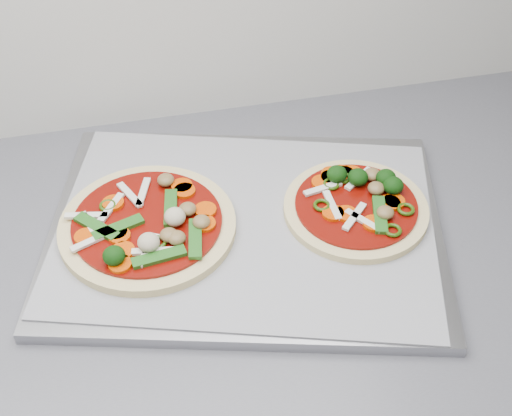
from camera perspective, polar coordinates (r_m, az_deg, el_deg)
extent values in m
cube|color=#5B5B61|center=(0.88, 17.22, -2.63)|extent=(3.60, 0.60, 0.04)
cube|color=#95959A|center=(0.82, -0.80, -1.64)|extent=(0.51, 0.43, 0.01)
cube|color=#A09FA5|center=(0.81, -0.81, -1.23)|extent=(0.50, 0.42, 0.00)
cylinder|color=#DDCB89|center=(0.81, -8.66, -1.45)|extent=(0.22, 0.22, 0.01)
cylinder|color=#740F00|center=(0.80, -8.72, -1.09)|extent=(0.18, 0.18, 0.00)
ellipsoid|color=olive|center=(0.80, -5.49, -0.08)|extent=(0.02, 0.02, 0.01)
ellipsoid|color=olive|center=(0.84, -7.24, 2.24)|extent=(0.03, 0.03, 0.01)
cube|color=#2C6820|center=(0.80, -12.63, -1.47)|extent=(0.05, 0.05, 0.00)
cube|color=#2C6820|center=(0.77, -4.88, -2.46)|extent=(0.02, 0.06, 0.00)
cube|color=#2C6820|center=(0.80, -10.98, -1.56)|extent=(0.06, 0.03, 0.00)
cylinder|color=#FF6100|center=(0.80, -4.06, -0.16)|extent=(0.03, 0.03, 0.00)
cube|color=white|center=(0.82, -13.43, -0.59)|extent=(0.05, 0.02, 0.00)
cube|color=white|center=(0.77, -8.62, -3.37)|extent=(0.03, 0.05, 0.00)
cylinder|color=#FF6100|center=(0.79, -4.14, -1.26)|extent=(0.03, 0.03, 0.00)
cylinder|color=#FF6100|center=(0.79, -11.12, -1.92)|extent=(0.03, 0.03, 0.00)
cube|color=white|center=(0.79, -13.02, -2.59)|extent=(0.05, 0.03, 0.00)
cube|color=white|center=(0.76, -8.14, -3.43)|extent=(0.05, 0.02, 0.00)
ellipsoid|color=olive|center=(0.78, -4.40, -1.12)|extent=(0.02, 0.02, 0.01)
cylinder|color=#FF6100|center=(0.76, -10.82, -4.43)|extent=(0.03, 0.03, 0.00)
cylinder|color=#FF6100|center=(0.84, -5.95, 1.77)|extent=(0.04, 0.04, 0.00)
cube|color=#2C6820|center=(0.81, -6.85, 0.02)|extent=(0.02, 0.06, 0.00)
cube|color=white|center=(0.83, -9.01, 1.26)|extent=(0.02, 0.05, 0.00)
cube|color=#2C6820|center=(0.76, -7.77, -3.90)|extent=(0.06, 0.02, 0.00)
ellipsoid|color=beige|center=(0.76, -8.59, -2.74)|extent=(0.03, 0.03, 0.02)
cylinder|color=#FF6100|center=(0.83, -5.73, 1.38)|extent=(0.03, 0.03, 0.00)
cylinder|color=#FF6100|center=(0.79, -13.47, -2.26)|extent=(0.04, 0.04, 0.00)
torus|color=#26440A|center=(0.77, -7.88, -2.73)|extent=(0.02, 0.02, 0.00)
cylinder|color=#FF6100|center=(0.83, -11.37, 0.39)|extent=(0.03, 0.03, 0.00)
cube|color=white|center=(0.80, -13.11, -1.41)|extent=(0.02, 0.05, 0.00)
ellipsoid|color=olive|center=(0.77, -6.98, -2.16)|extent=(0.03, 0.03, 0.01)
torus|color=#26440A|center=(0.82, -11.77, 0.18)|extent=(0.02, 0.02, 0.00)
cylinder|color=#FF6100|center=(0.79, -10.89, -2.19)|extent=(0.04, 0.04, 0.00)
cube|color=white|center=(0.82, -11.52, 0.04)|extent=(0.03, 0.04, 0.00)
ellipsoid|color=beige|center=(0.79, -6.51, -0.70)|extent=(0.03, 0.03, 0.02)
cube|color=white|center=(0.83, -10.06, 1.05)|extent=(0.03, 0.05, 0.00)
cylinder|color=#FF6100|center=(0.77, -10.57, -3.37)|extent=(0.03, 0.03, 0.00)
ellipsoid|color=olive|center=(0.77, -6.37, -2.38)|extent=(0.03, 0.03, 0.01)
ellipsoid|color=#183E0F|center=(0.76, -11.30, -3.76)|extent=(0.03, 0.03, 0.02)
cylinder|color=#DDCB89|center=(0.83, 7.98, -0.06)|extent=(0.19, 0.19, 0.01)
cylinder|color=#740F00|center=(0.82, 8.02, 0.25)|extent=(0.16, 0.16, 0.00)
ellipsoid|color=#183E0F|center=(0.84, 10.93, 1.78)|extent=(0.03, 0.03, 0.02)
cylinder|color=#FF6100|center=(0.81, 6.18, -0.41)|extent=(0.03, 0.03, 0.00)
cube|color=white|center=(0.81, 6.11, 0.22)|extent=(0.01, 0.05, 0.00)
cylinder|color=#FF6100|center=(0.86, 7.07, 2.74)|extent=(0.03, 0.03, 0.00)
torus|color=#26440A|center=(0.85, 6.92, 2.41)|extent=(0.02, 0.02, 0.00)
cylinder|color=#FF6100|center=(0.85, 6.04, 2.43)|extent=(0.03, 0.03, 0.00)
torus|color=#26440A|center=(0.84, 6.03, 1.91)|extent=(0.03, 0.03, 0.00)
cube|color=#2C6820|center=(0.81, 9.88, -0.53)|extent=(0.03, 0.06, 0.00)
cube|color=white|center=(0.83, 5.36, 1.57)|extent=(0.05, 0.02, 0.00)
torus|color=#26440A|center=(0.80, 10.88, -1.76)|extent=(0.03, 0.03, 0.00)
ellipsoid|color=#183E0F|center=(0.84, 6.49, 2.71)|extent=(0.03, 0.03, 0.02)
cylinder|color=#FF6100|center=(0.86, 6.84, 2.84)|extent=(0.03, 0.03, 0.00)
cylinder|color=#FF6100|center=(0.80, 9.40, -1.23)|extent=(0.03, 0.03, 0.00)
ellipsoid|color=#183E0F|center=(0.84, 8.16, 2.45)|extent=(0.02, 0.02, 0.02)
cube|color=white|center=(0.80, 8.59, -1.02)|extent=(0.03, 0.04, 0.00)
cylinder|color=#FF6100|center=(0.83, 10.65, 0.38)|extent=(0.03, 0.03, 0.00)
cube|color=white|center=(0.80, 7.89, -0.68)|extent=(0.04, 0.04, 0.00)
ellipsoid|color=#183E0F|center=(0.85, 10.36, 2.38)|extent=(0.03, 0.03, 0.02)
cube|color=white|center=(0.85, 8.22, 2.35)|extent=(0.04, 0.04, 0.00)
cylinder|color=#FF6100|center=(0.86, 6.06, 2.72)|extent=(0.03, 0.03, 0.00)
ellipsoid|color=olive|center=(0.85, 9.27, 2.66)|extent=(0.02, 0.02, 0.01)
torus|color=#26440A|center=(0.81, 5.29, 0.22)|extent=(0.02, 0.02, 0.00)
torus|color=#26440A|center=(0.85, 8.11, 2.25)|extent=(0.02, 0.02, 0.00)
cylinder|color=#FF6100|center=(0.81, 7.23, -0.47)|extent=(0.04, 0.04, 0.00)
cylinder|color=#FF6100|center=(0.84, 5.30, 2.05)|extent=(0.03, 0.03, 0.00)
ellipsoid|color=olive|center=(0.84, 9.59, 1.58)|extent=(0.02, 0.02, 0.01)
torus|color=#26440A|center=(0.82, 11.90, -0.10)|extent=(0.02, 0.02, 0.00)
ellipsoid|color=olive|center=(0.81, 10.31, -0.36)|extent=(0.03, 0.03, 0.01)
cylinder|color=#FF6100|center=(0.86, 7.66, 2.79)|extent=(0.04, 0.04, 0.00)
cylinder|color=#FF6100|center=(0.83, 11.00, 0.52)|extent=(0.04, 0.04, 0.00)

